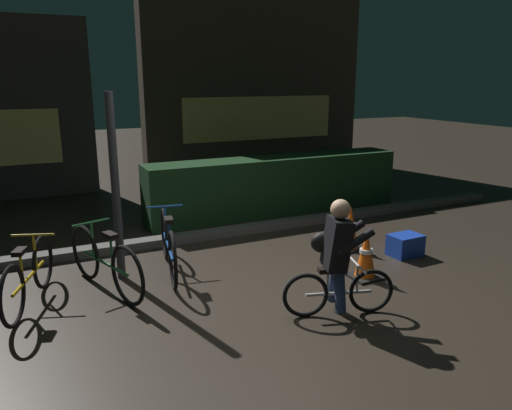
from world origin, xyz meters
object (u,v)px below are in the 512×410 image
Objects in this scene: street_post at (116,189)px; parked_bike_center_left at (105,262)px; traffic_cone_far at (350,229)px; parked_bike_left_mid at (29,276)px; cyclist at (337,257)px; parked_bike_center_right at (168,245)px; blue_crate at (405,245)px; traffic_cone_near at (366,255)px.

street_post is 0.87m from parked_bike_center_left.
traffic_cone_far is (3.18, -0.35, -0.82)m from street_post.
parked_bike_left_mid is 1.20× the size of cyclist.
parked_bike_center_right is at bearing 140.82° from cyclist.
parked_bike_left_mid is 0.81m from parked_bike_center_left.
blue_crate is at bearing -13.59° from street_post.
cyclist is (-1.34, -1.59, 0.32)m from traffic_cone_far.
street_post is 3.68× the size of traffic_cone_near.
traffic_cone_near is at bearing -84.71° from parked_bike_left_mid.
parked_bike_left_mid is 3.41× the size of blue_crate.
parked_bike_left_mid is 1.64m from parked_bike_center_right.
parked_bike_center_right reaches higher than traffic_cone_far.
cyclist reaches higher than parked_bike_left_mid.
traffic_cone_near is 1.40× the size of blue_crate.
street_post is 1.51× the size of parked_bike_left_mid.
blue_crate is (3.95, -0.59, -0.20)m from parked_bike_center_left.
cyclist is at bearing -130.16° from traffic_cone_far.
parked_bike_center_right is 3.93× the size of blue_crate.
traffic_cone_near is (3.76, -0.97, -0.04)m from parked_bike_left_mid.
traffic_cone_near is (2.14, -1.23, -0.07)m from parked_bike_center_right.
parked_bike_left_mid is at bearing 72.90° from parked_bike_center_left.
parked_bike_center_left is 3.70× the size of blue_crate.
street_post is 1.35m from parked_bike_left_mid.
parked_bike_center_right reaches higher than traffic_cone_near.
traffic_cone_near is 0.49× the size of cyclist.
parked_bike_center_right reaches higher than parked_bike_center_left.
parked_bike_center_left is at bearing 161.51° from traffic_cone_near.
street_post is at bearing 154.49° from traffic_cone_near.
parked_bike_center_left is at bearing 117.11° from parked_bike_center_right.
blue_crate is (3.72, -0.90, -0.98)m from street_post.
parked_bike_center_right is at bearing 173.83° from traffic_cone_far.
traffic_cone_far is 2.11m from cyclist.
street_post is 3.13m from traffic_cone_near.
cyclist is (1.84, -1.94, -0.50)m from street_post.
parked_bike_left_mid is 4.21m from traffic_cone_far.
parked_bike_left_mid is 4.79m from blue_crate.
cyclist reaches higher than parked_bike_center_left.
blue_crate is at bearing -94.68° from parked_bike_center_right.
parked_bike_center_left is 4.00m from blue_crate.
parked_bike_center_right is 2.61m from traffic_cone_far.
parked_bike_left_mid is at bearing 109.42° from parked_bike_center_right.
parked_bike_left_mid reaches higher than traffic_cone_near.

